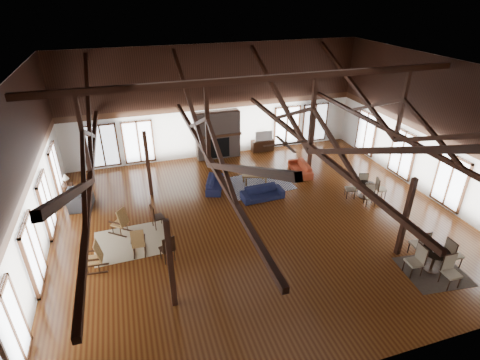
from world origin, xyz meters
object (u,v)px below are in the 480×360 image
object	(u,v)px
sofa_orange	(300,168)
tv_console	(262,145)
sofa_navy_front	(263,193)
cafe_table_far	(366,188)
armchair	(79,199)
coffee_table	(255,175)
cafe_table_near	(435,257)
sofa_navy_left	(215,183)

from	to	relation	value
sofa_orange	tv_console	world-z (taller)	tv_console
sofa_orange	sofa_navy_front	bearing A→B (deg)	-50.69
sofa_navy_front	cafe_table_far	bearing A→B (deg)	-18.82
armchair	tv_console	world-z (taller)	armchair
coffee_table	cafe_table_near	distance (m)	8.52
sofa_navy_front	sofa_navy_left	distance (m)	2.40
armchair	tv_console	xyz separation A→B (m)	(9.71, 3.47, -0.07)
sofa_navy_left	sofa_orange	bearing A→B (deg)	-66.92
sofa_navy_left	armchair	size ratio (longest dim) A/B	1.50
sofa_navy_left	cafe_table_far	bearing A→B (deg)	-94.81
sofa_navy_front	cafe_table_far	world-z (taller)	cafe_table_far
sofa_navy_left	coffee_table	bearing A→B (deg)	-71.58
sofa_navy_front	sofa_navy_left	bearing A→B (deg)	136.06
sofa_navy_front	tv_console	bearing A→B (deg)	66.82
sofa_navy_left	coffee_table	size ratio (longest dim) A/B	1.33
sofa_navy_left	coffee_table	distance (m)	1.99
armchair	cafe_table_near	xyz separation A→B (m)	(11.60, -7.84, 0.15)
cafe_table_far	tv_console	distance (m)	6.92
coffee_table	armchair	size ratio (longest dim) A/B	1.13
sofa_orange	cafe_table_near	xyz separation A→B (m)	(1.06, -8.01, 0.27)
sofa_orange	tv_console	distance (m)	3.41
tv_console	cafe_table_far	bearing A→B (deg)	-68.43
armchair	cafe_table_far	xyz separation A→B (m)	(12.26, -2.97, 0.09)
sofa_navy_front	sofa_orange	world-z (taller)	sofa_navy_front
sofa_navy_left	armchair	bearing A→B (deg)	108.80
tv_console	sofa_navy_front	bearing A→B (deg)	-110.42
cafe_table_far	tv_console	bearing A→B (deg)	111.57
coffee_table	armchair	xyz separation A→B (m)	(-7.97, 0.15, -0.02)
coffee_table	cafe_table_far	bearing A→B (deg)	-12.19
sofa_navy_front	tv_console	size ratio (longest dim) A/B	1.51
cafe_table_far	coffee_table	bearing A→B (deg)	146.68
sofa_navy_front	sofa_orange	bearing A→B (deg)	31.10
coffee_table	sofa_navy_left	bearing A→B (deg)	-160.21
coffee_table	cafe_table_far	world-z (taller)	cafe_table_far
armchair	cafe_table_far	bearing A→B (deg)	-97.13
sofa_navy_left	cafe_table_near	distance (m)	9.57
tv_console	sofa_navy_left	bearing A→B (deg)	-136.22
armchair	cafe_table_far	world-z (taller)	cafe_table_far
sofa_navy_left	tv_console	xyz separation A→B (m)	(3.73, 3.57, 0.06)
coffee_table	cafe_table_far	size ratio (longest dim) A/B	0.72
cafe_table_near	tv_console	distance (m)	11.48
sofa_navy_front	tv_console	world-z (taller)	tv_console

